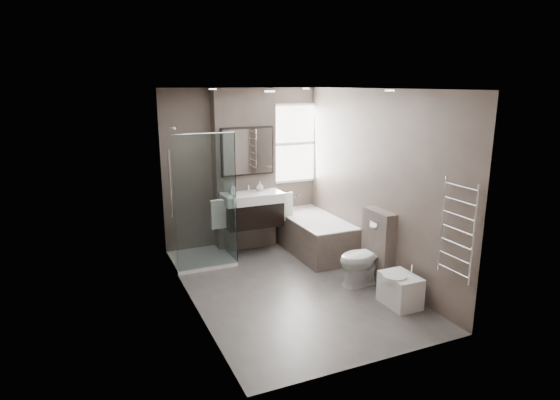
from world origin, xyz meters
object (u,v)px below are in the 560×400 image
bathtub (314,233)px  vanity (253,209)px  toilet (365,258)px  bidet (400,289)px

bathtub → vanity: bearing=160.6°
toilet → bidet: toilet is taller
bidet → vanity: bearing=112.7°
vanity → bathtub: bearing=-19.4°
vanity → bidet: size_ratio=1.85×
bathtub → bidet: 2.11m
bidet → bathtub: bearing=92.4°
vanity → bathtub: size_ratio=0.59×
vanity → toilet: vanity is taller
bathtub → toilet: toilet is taller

